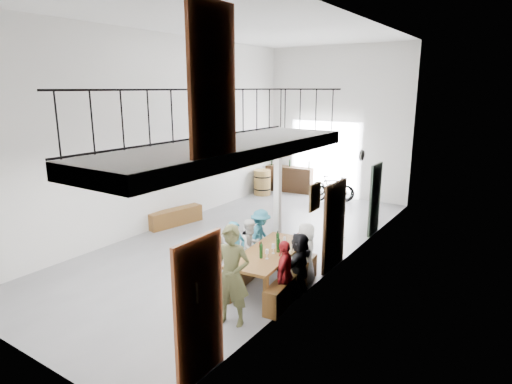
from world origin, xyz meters
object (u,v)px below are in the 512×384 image
Objects in this scene: tasting_table at (270,255)px; oak_barrel at (262,182)px; host_standing at (232,276)px; side_bench at (175,217)px; bicycle_near at (332,186)px; bench_inner at (245,270)px; serving_counter at (290,179)px.

oak_barrel is (-4.37, 6.53, -0.23)m from tasting_table.
oak_barrel is 9.28m from host_standing.
side_bench is 1.06× the size of bicycle_near.
bench_inner is 1.07× the size of side_bench.
serving_counter is (-3.78, 7.61, -0.21)m from tasting_table.
tasting_table is at bearing 81.76° from host_standing.
host_standing is at bearing -164.45° from bicycle_near.
oak_barrel is at bearing 117.77° from tasting_table.
side_bench is 6.18m from bicycle_near.
tasting_table is 7.81m from bicycle_near.
tasting_table is 1.57m from host_standing.
oak_barrel is 2.64m from bicycle_near.
bench_inner is at bearing -60.07° from oak_barrel.
serving_counter is at bearing 105.24° from bench_inner.
side_bench is 5.72m from serving_counter.
tasting_table is 1.41× the size of bicycle_near.
bicycle_near is (1.83, -0.05, -0.06)m from serving_counter.
tasting_table is 1.24× the size of serving_counter.
bench_inner is 4.35m from side_bench.
bicycle_near is at bearing 88.02° from host_standing.
side_bench is 0.93× the size of serving_counter.
bench_inner is at bearing 102.21° from host_standing.
host_standing is (3.96, -9.15, 0.40)m from serving_counter.
bicycle_near reaches higher than bench_inner.
serving_counter is (0.75, 5.66, 0.25)m from side_bench.
side_bench is at bearing 150.70° from tasting_table.
side_bench is at bearing -91.92° from oak_barrel.
bench_inner is 1.00× the size of serving_counter.
serving_counter is 1.84m from bicycle_near.
serving_counter is at bearing 61.05° from oak_barrel.
host_standing is at bearing -89.13° from tasting_table.
side_bench is at bearing 146.41° from bench_inner.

